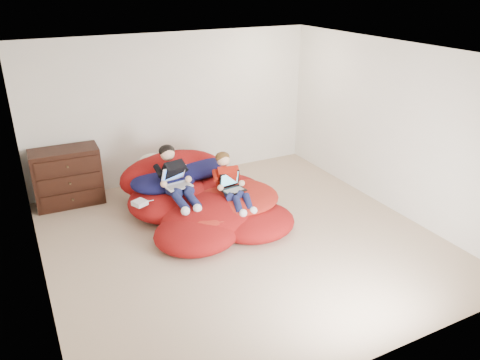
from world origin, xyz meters
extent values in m
cube|color=tan|center=(0.00, 0.00, -0.12)|extent=(5.10, 5.10, 0.25)
cube|color=silver|center=(0.00, 2.51, 1.25)|extent=(5.10, 0.02, 2.50)
cube|color=silver|center=(0.00, -2.51, 1.25)|extent=(5.10, 0.02, 2.50)
cube|color=silver|center=(-2.51, 0.00, 1.25)|extent=(0.02, 5.10, 2.50)
cube|color=silver|center=(2.51, 0.00, 1.25)|extent=(0.02, 5.10, 2.50)
cube|color=silver|center=(0.00, 0.00, 2.51)|extent=(5.10, 5.10, 0.02)
cube|color=black|center=(-1.90, 2.24, 0.45)|extent=(1.02, 0.54, 0.91)
cube|color=black|center=(-1.90, 1.98, 0.18)|extent=(0.91, 0.05, 0.22)
cylinder|color=#4C3F26|center=(-1.90, 1.96, 0.18)|extent=(0.03, 0.06, 0.03)
cube|color=black|center=(-1.90, 1.98, 0.45)|extent=(0.91, 0.05, 0.22)
cylinder|color=#4C3F26|center=(-1.90, 1.96, 0.45)|extent=(0.03, 0.06, 0.03)
cube|color=black|center=(-1.90, 1.98, 0.73)|extent=(0.91, 0.05, 0.22)
cylinder|color=#4C3F26|center=(-1.90, 1.96, 0.73)|extent=(0.03, 0.06, 0.03)
ellipsoid|color=#A01212|center=(-0.53, 1.17, 0.22)|extent=(1.42, 1.27, 0.51)
ellipsoid|color=#A01212|center=(0.20, 1.01, 0.20)|extent=(1.36, 1.32, 0.49)
ellipsoid|color=#A01212|center=(-0.13, 0.55, 0.18)|extent=(1.63, 1.31, 0.52)
ellipsoid|color=#A01212|center=(-0.57, 0.22, 0.14)|extent=(1.17, 1.07, 0.39)
ellipsoid|color=#A01212|center=(0.28, 0.17, 0.13)|extent=(1.18, 1.07, 0.39)
ellipsoid|color=#A01212|center=(-0.37, 1.71, 0.40)|extent=(1.71, 0.76, 0.76)
ellipsoid|color=#131345|center=(-0.64, 1.35, 0.48)|extent=(1.00, 0.82, 0.25)
ellipsoid|color=#131345|center=(-0.10, 1.52, 0.52)|extent=(1.10, 0.77, 0.26)
ellipsoid|color=#B32419|center=(0.24, 0.62, 0.34)|extent=(1.22, 1.22, 0.22)
ellipsoid|color=#B32419|center=(-0.26, 0.42, 0.30)|extent=(0.94, 0.84, 0.17)
ellipsoid|color=silver|center=(-0.66, 1.84, 0.62)|extent=(0.42, 0.27, 0.27)
cube|color=black|center=(-0.57, 1.15, 0.66)|extent=(0.37, 0.43, 0.45)
sphere|color=#E6B18C|center=(-0.57, 1.28, 0.93)|extent=(0.21, 0.21, 0.21)
ellipsoid|color=black|center=(-0.57, 1.31, 0.97)|extent=(0.24, 0.22, 0.18)
cylinder|color=#151A43|center=(-0.65, 0.86, 0.51)|extent=(0.20, 0.36, 0.19)
cylinder|color=#151A43|center=(-0.65, 0.56, 0.48)|extent=(0.18, 0.35, 0.22)
sphere|color=white|center=(-0.65, 0.38, 0.42)|extent=(0.12, 0.12, 0.12)
cylinder|color=#151A43|center=(-0.48, 0.86, 0.51)|extent=(0.20, 0.36, 0.19)
cylinder|color=#151A43|center=(-0.48, 0.56, 0.48)|extent=(0.18, 0.35, 0.22)
sphere|color=white|center=(-0.48, 0.38, 0.42)|extent=(0.12, 0.12, 0.12)
cube|color=#AB1C0F|center=(0.14, 0.75, 0.60)|extent=(0.35, 0.38, 0.42)
sphere|color=#E6B18C|center=(0.14, 0.85, 0.85)|extent=(0.19, 0.19, 0.19)
ellipsoid|color=#533616|center=(0.14, 0.88, 0.89)|extent=(0.22, 0.20, 0.16)
cylinder|color=#151A43|center=(0.06, 0.51, 0.45)|extent=(0.20, 0.33, 0.17)
cylinder|color=#151A43|center=(0.06, 0.23, 0.42)|extent=(0.18, 0.32, 0.20)
sphere|color=white|center=(0.06, 0.07, 0.36)|extent=(0.11, 0.11, 0.11)
cylinder|color=#151A43|center=(0.22, 0.51, 0.45)|extent=(0.20, 0.33, 0.17)
cylinder|color=#151A43|center=(0.22, 0.23, 0.42)|extent=(0.18, 0.32, 0.20)
sphere|color=white|center=(0.22, 0.07, 0.36)|extent=(0.11, 0.11, 0.11)
cube|color=silver|center=(-0.57, 0.87, 0.57)|extent=(0.40, 0.30, 0.01)
cube|color=gray|center=(-0.57, 0.86, 0.58)|extent=(0.33, 0.18, 0.00)
cube|color=silver|center=(-0.57, 1.05, 0.70)|extent=(0.38, 0.16, 0.24)
cube|color=#4175DF|center=(-0.57, 1.05, 0.70)|extent=(0.33, 0.13, 0.19)
cube|color=black|center=(0.14, 0.52, 0.51)|extent=(0.36, 0.27, 0.01)
cube|color=gray|center=(0.14, 0.51, 0.51)|extent=(0.29, 0.16, 0.00)
cube|color=black|center=(0.14, 0.65, 0.63)|extent=(0.33, 0.09, 0.23)
cube|color=#50A3BA|center=(0.14, 0.64, 0.63)|extent=(0.29, 0.07, 0.19)
cube|color=silver|center=(-1.13, 0.90, 0.42)|extent=(0.23, 0.23, 0.06)
camera|label=1|loc=(-2.53, -4.93, 3.33)|focal=35.00mm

